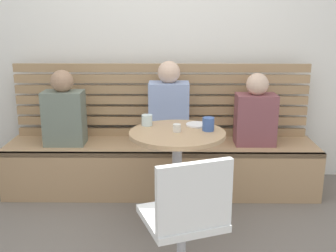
{
  "coord_description": "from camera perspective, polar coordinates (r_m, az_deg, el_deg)",
  "views": [
    {
      "loc": [
        0.1,
        -2.23,
        1.55
      ],
      "look_at": [
        0.07,
        0.66,
        0.75
      ],
      "focal_mm": 44.18,
      "sensor_mm": 36.0,
      "label": 1
    }
  ],
  "objects": [
    {
      "name": "plate_small",
      "position": [
        3.06,
        4.08,
        0.19
      ],
      "size": [
        0.17,
        0.17,
        0.01
      ],
      "primitive_type": "cylinder",
      "color": "white",
      "rests_on": "cafe_table"
    },
    {
      "name": "booth_backrest",
      "position": [
        3.76,
        -0.89,
        3.59
      ],
      "size": [
        2.65,
        0.04,
        0.67
      ],
      "color": "#A68157",
      "rests_on": "booth_bench"
    },
    {
      "name": "back_wall",
      "position": [
        3.88,
        -0.85,
        13.97
      ],
      "size": [
        5.2,
        0.1,
        2.9
      ],
      "primitive_type": "cube",
      "color": "white",
      "rests_on": "ground"
    },
    {
      "name": "person_adult",
      "position": [
        3.54,
        0.12,
        2.56
      ],
      "size": [
        0.34,
        0.22,
        0.72
      ],
      "color": "#8C9EC6",
      "rests_on": "booth_bench"
    },
    {
      "name": "person_child_left",
      "position": [
        3.61,
        12.0,
        1.69
      ],
      "size": [
        0.34,
        0.22,
        0.62
      ],
      "color": "brown",
      "rests_on": "booth_bench"
    },
    {
      "name": "person_child_middle",
      "position": [
        3.64,
        -14.15,
        1.88
      ],
      "size": [
        0.34,
        0.22,
        0.65
      ],
      "color": "slate",
      "rests_on": "booth_bench"
    },
    {
      "name": "cup_espresso_small",
      "position": [
        2.89,
        1.23,
        -0.27
      ],
      "size": [
        0.06,
        0.06,
        0.05
      ],
      "primitive_type": "cylinder",
      "color": "silver",
      "rests_on": "cafe_table"
    },
    {
      "name": "cup_glass_short",
      "position": [
        3.05,
        -2.92,
        0.81
      ],
      "size": [
        0.08,
        0.08,
        0.08
      ],
      "primitive_type": "cylinder",
      "color": "silver",
      "rests_on": "cafe_table"
    },
    {
      "name": "white_chair",
      "position": [
        2.25,
        2.49,
        -13.37
      ],
      "size": [
        0.51,
        0.51,
        0.85
      ],
      "color": "#ADADB2",
      "rests_on": "ground"
    },
    {
      "name": "cup_mug_blue",
      "position": [
        2.92,
        5.59,
        0.26
      ],
      "size": [
        0.08,
        0.08,
        0.09
      ],
      "primitive_type": "cylinder",
      "color": "#3D5B9E",
      "rests_on": "cafe_table"
    },
    {
      "name": "booth_bench",
      "position": [
        3.68,
        -0.95,
        -5.71
      ],
      "size": [
        2.7,
        0.52,
        0.44
      ],
      "color": "tan",
      "rests_on": "ground"
    },
    {
      "name": "cafe_table",
      "position": [
        2.97,
        1.26,
        -4.9
      ],
      "size": [
        0.68,
        0.68,
        0.74
      ],
      "color": "#ADADB2",
      "rests_on": "ground"
    }
  ]
}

